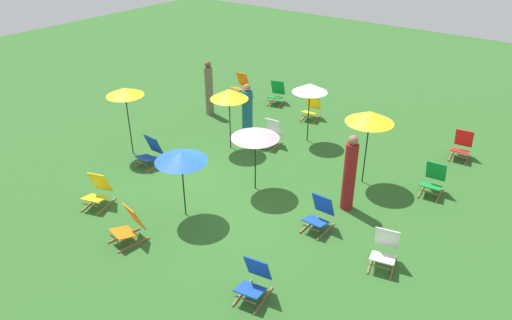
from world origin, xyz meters
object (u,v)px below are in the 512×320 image
at_px(deckchair_8, 271,134).
at_px(person_2, 209,89).
at_px(deckchair_4, 129,226).
at_px(deckchair_11, 240,85).
at_px(deckchair_1, 254,280).
at_px(deckchair_9, 276,93).
at_px(deckchair_7, 312,108).
at_px(deckchair_2, 385,249).
at_px(umbrella_0, 229,94).
at_px(deckchair_6, 98,191).
at_px(deckchair_10, 151,152).
at_px(umbrella_3, 255,134).
at_px(umbrella_1, 310,88).
at_px(umbrella_5, 370,117).
at_px(deckchair_0, 433,180).
at_px(umbrella_4, 181,156).
at_px(person_1, 350,174).
at_px(umbrella_2, 125,92).
at_px(person_0, 247,114).
at_px(deckchair_5, 462,146).

relative_size(deckchair_8, person_2, 0.45).
distance_m(deckchair_4, deckchair_8, 5.54).
bearing_deg(deckchair_8, deckchair_11, 134.92).
xyz_separation_m(deckchair_1, deckchair_9, (-5.14, 8.17, 0.00)).
bearing_deg(deckchair_4, deckchair_7, 103.20).
distance_m(deckchair_2, umbrella_0, 6.29).
height_order(deckchair_6, deckchair_8, same).
height_order(deckchair_10, umbrella_3, umbrella_3).
height_order(umbrella_1, umbrella_5, umbrella_5).
distance_m(deckchair_0, deckchair_7, 5.32).
relative_size(deckchair_11, umbrella_5, 0.42).
xyz_separation_m(deckchair_10, umbrella_4, (2.46, -1.19, 1.17)).
relative_size(deckchair_6, person_1, 0.45).
height_order(umbrella_0, umbrella_2, umbrella_2).
height_order(deckchair_2, person_0, person_0).
relative_size(deckchair_1, deckchair_11, 1.00).
distance_m(umbrella_1, person_2, 3.88).
bearing_deg(deckchair_11, umbrella_1, -23.53).
bearing_deg(deckchair_5, umbrella_0, -154.32).
height_order(deckchair_7, umbrella_5, umbrella_5).
height_order(umbrella_4, person_2, person_2).
xyz_separation_m(deckchair_4, person_2, (-3.28, 6.27, 0.53)).
relative_size(deckchair_4, deckchair_10, 1.01).
distance_m(deckchair_9, umbrella_0, 4.09).
xyz_separation_m(deckchair_5, umbrella_1, (-4.07, -1.68, 1.33)).
xyz_separation_m(deckchair_5, umbrella_4, (-4.31, -6.75, 1.17)).
relative_size(deckchair_2, umbrella_3, 0.52).
xyz_separation_m(deckchair_1, deckchair_4, (-3.14, -0.27, 0.00)).
xyz_separation_m(deckchair_4, deckchair_8, (-0.20, 5.54, 0.00)).
bearing_deg(deckchair_10, deckchair_0, 24.72).
bearing_deg(umbrella_2, umbrella_3, 8.20).
distance_m(deckchair_8, umbrella_5, 3.48).
distance_m(deckchair_9, deckchair_10, 5.86).
bearing_deg(deckchair_6, person_2, 87.64).
relative_size(deckchair_7, umbrella_1, 0.46).
relative_size(umbrella_0, umbrella_3, 1.12).
bearing_deg(deckchair_0, deckchair_7, 149.83).
height_order(deckchair_5, umbrella_5, umbrella_5).
distance_m(umbrella_3, person_2, 5.16).
xyz_separation_m(deckchair_2, deckchair_7, (-4.97, 5.47, 0.00)).
distance_m(deckchair_10, umbrella_5, 5.96).
bearing_deg(person_0, umbrella_4, 177.73).
distance_m(deckchair_2, umbrella_4, 4.71).
xyz_separation_m(deckchair_0, umbrella_4, (-4.29, -4.39, 1.17)).
distance_m(deckchair_0, umbrella_2, 8.43).
bearing_deg(umbrella_0, umbrella_3, -35.36).
relative_size(deckchair_8, deckchair_9, 0.97).
distance_m(deckchair_1, person_2, 8.80).
height_order(deckchair_6, umbrella_3, umbrella_3).
bearing_deg(person_0, deckchair_6, 152.17).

